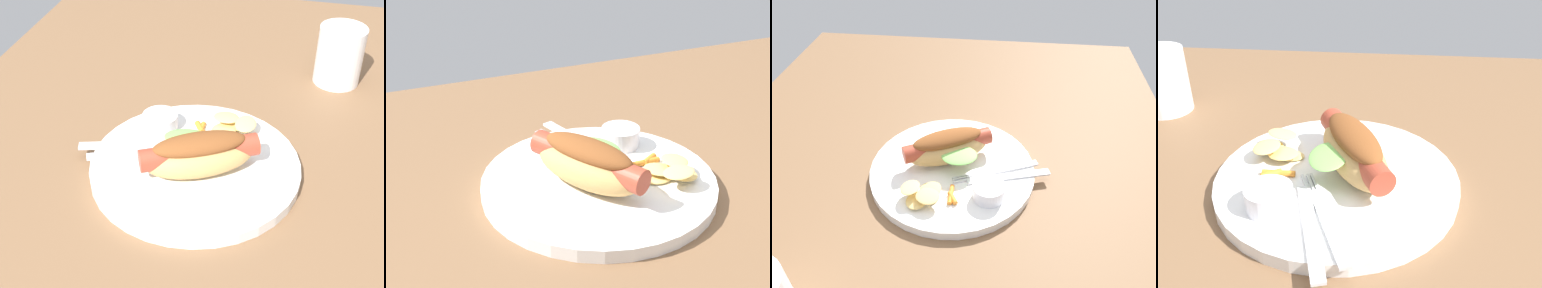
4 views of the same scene
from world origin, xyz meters
TOP-DOWN VIEW (x-y plane):
  - ground_plane at (0.00, 0.00)cm, footprint 120.00×90.00cm
  - plate at (3.36, -2.58)cm, footprint 28.33×28.33cm
  - hot_dog at (5.22, -1.65)cm, footprint 11.68×15.40cm
  - sauce_ramekin at (-2.91, -9.23)cm, footprint 5.07×5.07cm
  - fork at (3.06, -10.45)cm, footprint 7.08×14.48cm
  - knife at (1.90, -12.32)cm, footprint 5.22×14.04cm
  - chips_pile at (-4.46, 1.23)cm, footprint 6.94×6.71cm
  - carrot_garnish at (-3.74, -3.44)cm, footprint 3.95×1.95cm
  - drinking_cup at (-25.73, 15.34)cm, footprint 7.68×7.68cm

SIDE VIEW (x-z plane):
  - ground_plane at x=0.00cm, z-range -1.80..0.00cm
  - plate at x=3.36cm, z-range 0.00..1.60cm
  - knife at x=1.90cm, z-range 1.60..1.96cm
  - fork at x=3.06cm, z-range 1.60..2.00cm
  - carrot_garnish at x=-3.74cm, z-range 1.57..2.39cm
  - chips_pile at x=-4.46cm, z-range 1.53..4.11cm
  - sauce_ramekin at x=-2.91cm, z-range 1.60..4.17cm
  - hot_dog at x=5.22cm, z-range 1.72..7.60cm
  - drinking_cup at x=-25.73cm, z-range 0.00..9.85cm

